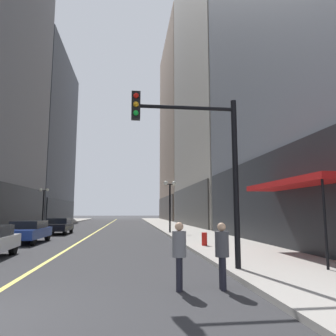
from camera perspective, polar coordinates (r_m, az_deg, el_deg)
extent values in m
plane|color=#2D2D30|center=(41.07, -11.36, -10.36)|extent=(200.00, 200.00, 0.00)
cube|color=#9E9991|center=(42.48, -22.69, -9.72)|extent=(4.50, 78.00, 0.15)
cube|color=#9E9991|center=(41.27, 0.32, -10.39)|extent=(4.50, 78.00, 0.15)
cube|color=#E5D64C|center=(41.07, -11.36, -10.35)|extent=(0.16, 70.00, 0.01)
cube|color=#2C2C2E|center=(42.66, -25.75, -6.28)|extent=(0.50, 22.80, 5.00)
cube|color=#4C515B|center=(70.89, -24.15, 5.34)|extent=(15.07, 26.00, 34.48)
cube|color=black|center=(67.31, -18.78, -7.31)|extent=(0.50, 24.70, 4.14)
cube|color=#212327|center=(18.52, 17.20, -5.63)|extent=(0.50, 20.90, 5.00)
cube|color=#3A3935|center=(41.11, 3.69, -7.00)|extent=(0.50, 22.80, 5.00)
cube|color=gray|center=(69.89, 5.09, 7.45)|extent=(13.48, 26.00, 40.66)
cube|color=#332A23|center=(66.34, -0.39, -7.40)|extent=(0.50, 24.70, 4.88)
cube|color=#B21414|center=(13.80, 21.89, -2.68)|extent=(1.60, 6.28, 0.24)
cylinder|color=black|center=(10.84, 26.69, -9.40)|extent=(0.08, 0.08, 2.88)
cylinder|color=black|center=(15.69, -26.32, -12.80)|extent=(0.25, 0.65, 0.64)
cube|color=navy|center=(20.85, -24.12, -10.75)|extent=(1.81, 4.18, 0.55)
cube|color=black|center=(21.02, -23.87, -9.44)|extent=(1.58, 2.35, 0.50)
cylinder|color=black|center=(19.25, -23.30, -11.91)|extent=(0.23, 0.64, 0.64)
cylinder|color=black|center=(19.74, -27.62, -11.55)|extent=(0.23, 0.64, 0.64)
cylinder|color=black|center=(22.05, -21.07, -11.43)|extent=(0.23, 0.64, 0.64)
cylinder|color=black|center=(22.48, -24.90, -11.15)|extent=(0.23, 0.64, 0.64)
cube|color=black|center=(28.03, -19.28, -10.08)|extent=(1.84, 4.05, 0.55)
cube|color=black|center=(28.21, -19.15, -9.10)|extent=(1.61, 2.27, 0.50)
cylinder|color=black|center=(26.51, -18.25, -10.87)|extent=(0.22, 0.64, 0.64)
cylinder|color=black|center=(26.85, -21.61, -10.68)|extent=(0.22, 0.64, 0.64)
cylinder|color=black|center=(29.29, -17.20, -10.60)|extent=(0.22, 0.64, 0.64)
cylinder|color=black|center=(29.59, -20.25, -10.43)|extent=(0.22, 0.64, 0.64)
cylinder|color=black|center=(8.23, 9.76, -18.25)|extent=(0.14, 0.14, 0.78)
cylinder|color=black|center=(8.07, 10.04, -18.44)|extent=(0.14, 0.14, 0.78)
cylinder|color=#3F3F44|center=(8.05, 9.78, -13.46)|extent=(0.36, 0.36, 0.62)
sphere|color=tan|center=(8.02, 9.71, -10.52)|extent=(0.21, 0.21, 0.21)
cylinder|color=black|center=(8.02, 2.15, -18.59)|extent=(0.14, 0.14, 0.79)
cylinder|color=black|center=(7.87, 2.01, -18.81)|extent=(0.14, 0.14, 0.79)
cylinder|color=slate|center=(7.84, 2.05, -13.65)|extent=(0.42, 0.42, 0.62)
sphere|color=tan|center=(7.81, 2.04, -10.60)|extent=(0.21, 0.21, 0.21)
cylinder|color=black|center=(10.21, 12.22, -2.84)|extent=(0.18, 0.18, 5.50)
cylinder|color=black|center=(10.31, 3.22, 10.89)|extent=(3.20, 0.12, 0.12)
cube|color=black|center=(10.16, -5.87, 11.20)|extent=(0.28, 0.24, 0.90)
sphere|color=red|center=(10.13, -5.83, 12.96)|extent=(0.17, 0.17, 0.17)
sphere|color=orange|center=(10.03, -5.85, 11.46)|extent=(0.17, 0.17, 0.17)
sphere|color=green|center=(9.94, -5.87, 9.94)|extent=(0.17, 0.17, 0.17)
cylinder|color=black|center=(37.29, -21.78, -6.99)|extent=(0.14, 0.14, 4.20)
cylinder|color=black|center=(37.36, -21.62, -3.85)|extent=(0.80, 0.06, 0.06)
sphere|color=white|center=(37.45, -22.13, -3.68)|extent=(0.36, 0.36, 0.36)
sphere|color=white|center=(37.28, -21.09, -3.71)|extent=(0.36, 0.36, 0.36)
cylinder|color=black|center=(26.42, 0.35, -7.41)|extent=(0.14, 0.14, 4.20)
cylinder|color=black|center=(26.52, 0.35, -2.98)|extent=(0.80, 0.06, 0.06)
sphere|color=white|center=(26.48, -0.40, -2.75)|extent=(0.36, 0.36, 0.36)
sphere|color=white|center=(26.57, 1.10, -2.77)|extent=(0.36, 0.36, 0.36)
cylinder|color=red|center=(16.62, 6.64, -12.95)|extent=(0.28, 0.28, 0.80)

